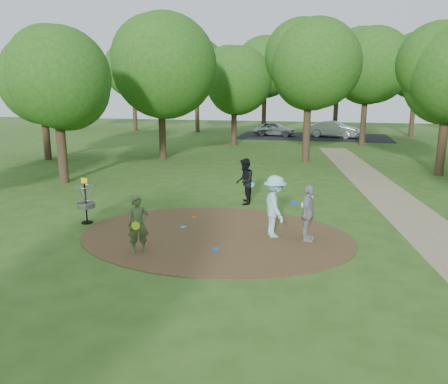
# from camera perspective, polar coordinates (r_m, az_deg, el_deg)

# --- Properties ---
(ground) EXTENTS (100.00, 100.00, 0.00)m
(ground) POSITION_cam_1_polar(r_m,az_deg,el_deg) (13.42, -1.16, -5.73)
(ground) COLOR #2D5119
(ground) RESTS_ON ground
(dirt_clearing) EXTENTS (8.40, 8.40, 0.02)m
(dirt_clearing) POSITION_cam_1_polar(r_m,az_deg,el_deg) (13.41, -1.16, -5.69)
(dirt_clearing) COLOR #47301C
(dirt_clearing) RESTS_ON ground
(footpath) EXTENTS (7.55, 39.89, 0.01)m
(footpath) POSITION_cam_1_polar(r_m,az_deg,el_deg) (15.32, 25.24, -4.58)
(footpath) COLOR #8C7A5B
(footpath) RESTS_ON ground
(parking_lot) EXTENTS (14.00, 8.00, 0.01)m
(parking_lot) POSITION_cam_1_polar(r_m,az_deg,el_deg) (42.54, 11.54, 7.11)
(parking_lot) COLOR black
(parking_lot) RESTS_ON ground
(player_observer_with_disc) EXTENTS (0.69, 0.61, 1.60)m
(player_observer_with_disc) POSITION_cam_1_polar(r_m,az_deg,el_deg) (12.06, -11.14, -4.20)
(player_observer_with_disc) COLOR #4B5A34
(player_observer_with_disc) RESTS_ON ground
(player_throwing_with_disc) EXTENTS (1.28, 1.40, 1.89)m
(player_throwing_with_disc) POSITION_cam_1_polar(r_m,az_deg,el_deg) (13.18, 6.64, -1.88)
(player_throwing_with_disc) COLOR #94D6DD
(player_throwing_with_disc) RESTS_ON ground
(player_walking_with_disc) EXTENTS (0.77, 0.94, 1.79)m
(player_walking_with_disc) POSITION_cam_1_polar(r_m,az_deg,el_deg) (16.88, 2.70, 1.38)
(player_walking_with_disc) COLOR black
(player_walking_with_disc) RESTS_ON ground
(player_waiting_with_disc) EXTENTS (0.55, 1.04, 1.69)m
(player_waiting_with_disc) POSITION_cam_1_polar(r_m,az_deg,el_deg) (12.96, 10.90, -2.75)
(player_waiting_with_disc) COLOR #949395
(player_waiting_with_disc) RESTS_ON ground
(disc_ground_cyan) EXTENTS (0.22, 0.22, 0.02)m
(disc_ground_cyan) POSITION_cam_1_polar(r_m,az_deg,el_deg) (14.20, -5.30, -4.58)
(disc_ground_cyan) COLOR #1A9AD1
(disc_ground_cyan) RESTS_ON dirt_clearing
(disc_ground_blue) EXTENTS (0.22, 0.22, 0.02)m
(disc_ground_blue) POSITION_cam_1_polar(r_m,az_deg,el_deg) (12.25, -1.08, -7.47)
(disc_ground_blue) COLOR blue
(disc_ground_blue) RESTS_ON dirt_clearing
(disc_ground_red) EXTENTS (0.22, 0.22, 0.02)m
(disc_ground_red) POSITION_cam_1_polar(r_m,az_deg,el_deg) (15.24, -3.91, -3.30)
(disc_ground_red) COLOR #DE4416
(disc_ground_red) RESTS_ON dirt_clearing
(car_left) EXTENTS (4.15, 2.24, 1.34)m
(car_left) POSITION_cam_1_polar(r_m,az_deg,el_deg) (42.57, 6.67, 8.19)
(car_left) COLOR #B4B8BC
(car_left) RESTS_ON ground
(car_right) EXTENTS (4.87, 2.82, 1.52)m
(car_right) POSITION_cam_1_polar(r_m,az_deg,el_deg) (42.05, 14.14, 7.94)
(car_right) COLOR #B9BAC1
(car_right) RESTS_ON ground
(disc_golf_basket) EXTENTS (0.63, 0.63, 1.54)m
(disc_golf_basket) POSITION_cam_1_polar(r_m,az_deg,el_deg) (15.13, -17.65, -0.71)
(disc_golf_basket) COLOR black
(disc_golf_basket) RESTS_ON ground
(tree_ring) EXTENTS (37.73, 45.16, 8.82)m
(tree_ring) POSITION_cam_1_polar(r_m,az_deg,el_deg) (22.25, 11.15, 15.24)
(tree_ring) COLOR #332316
(tree_ring) RESTS_ON ground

